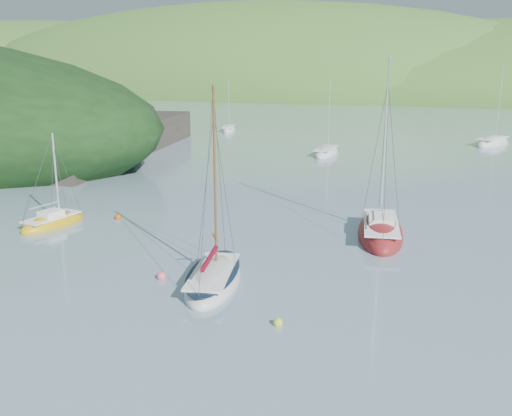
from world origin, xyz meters
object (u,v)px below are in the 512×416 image
(daysailer_white, at_px, (213,279))
(sailboat_yellow, at_px, (53,223))
(distant_sloop_b, at_px, (492,143))
(distant_sloop_a, at_px, (326,153))
(sloop_red, at_px, (380,233))
(distant_sloop_c, at_px, (228,130))

(daysailer_white, distance_m, sailboat_yellow, 15.29)
(distant_sloop_b, bearing_deg, distant_sloop_a, -116.20)
(sloop_red, distance_m, sailboat_yellow, 21.44)
(sloop_red, bearing_deg, sailboat_yellow, -176.36)
(sailboat_yellow, xyz_separation_m, distant_sloop_a, (10.10, 34.50, -0.00))
(sloop_red, bearing_deg, distant_sloop_c, 112.76)
(sailboat_yellow, relative_size, distant_sloop_b, 0.62)
(distant_sloop_a, bearing_deg, sailboat_yellow, -105.86)
(daysailer_white, relative_size, distant_sloop_c, 1.26)
(distant_sloop_a, distance_m, distant_sloop_c, 25.45)
(distant_sloop_a, distance_m, distant_sloop_b, 23.60)
(sloop_red, relative_size, distant_sloop_b, 1.10)
(distant_sloop_b, distance_m, distant_sloop_c, 37.53)
(daysailer_white, distance_m, distant_sloop_c, 61.17)
(sloop_red, xyz_separation_m, distant_sloop_c, (-30.07, 45.72, -0.07))
(daysailer_white, bearing_deg, distant_sloop_c, 99.46)
(sloop_red, xyz_separation_m, distant_sloop_a, (-10.68, 29.24, -0.06))
(sailboat_yellow, xyz_separation_m, distant_sloop_b, (28.21, 49.63, 0.01))
(daysailer_white, height_order, sailboat_yellow, daysailer_white)
(sailboat_yellow, distance_m, distant_sloop_c, 51.82)
(sailboat_yellow, bearing_deg, distant_sloop_a, 82.58)
(daysailer_white, relative_size, distant_sloop_b, 0.95)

